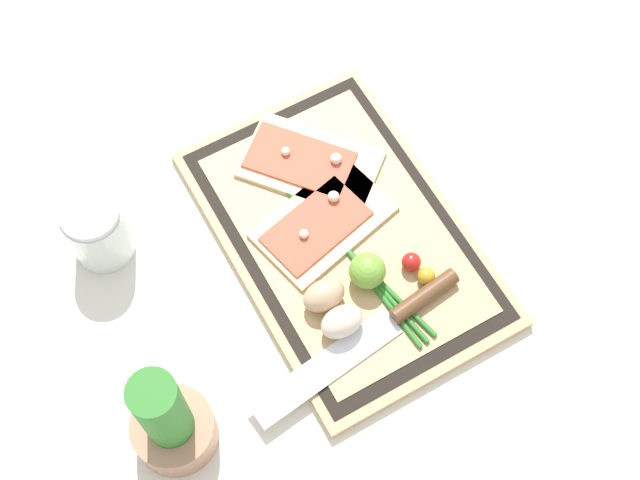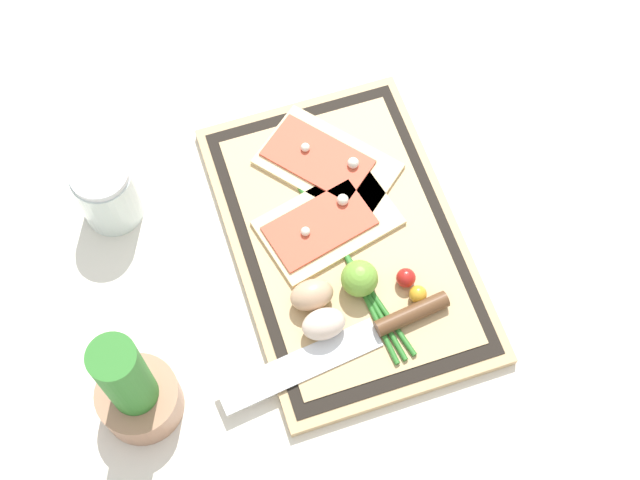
{
  "view_description": "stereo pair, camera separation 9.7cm",
  "coord_description": "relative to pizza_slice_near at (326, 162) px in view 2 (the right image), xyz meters",
  "views": [
    {
      "loc": [
        -0.44,
        0.28,
        1.1
      ],
      "look_at": [
        0.0,
        0.04,
        0.04
      ],
      "focal_mm": 50.0,
      "sensor_mm": 36.0,
      "label": 1
    },
    {
      "loc": [
        -0.48,
        0.2,
        1.1
      ],
      "look_at": [
        0.0,
        0.04,
        0.04
      ],
      "focal_mm": 50.0,
      "sensor_mm": 36.0,
      "label": 2
    }
  ],
  "objects": [
    {
      "name": "ground_plane",
      "position": [
        -0.12,
        0.01,
        -0.02
      ],
      "size": [
        6.0,
        6.0,
        0.0
      ],
      "primitive_type": "plane",
      "color": "silver"
    },
    {
      "name": "pizza_slice_far",
      "position": [
        -0.09,
        0.03,
        0.0
      ],
      "size": [
        0.15,
        0.2,
        0.02
      ],
      "color": "beige",
      "rests_on": "cutting_board"
    },
    {
      "name": "herb_pot",
      "position": [
        -0.25,
        0.32,
        0.05
      ],
      "size": [
        0.1,
        0.1,
        0.2
      ],
      "color": "#AD7A5B",
      "rests_on": "ground_plane"
    },
    {
      "name": "cherry_tomato_red",
      "position": [
        -0.2,
        -0.04,
        0.01
      ],
      "size": [
        0.03,
        0.03,
        0.03
      ],
      "primitive_type": "sphere",
      "color": "red",
      "rests_on": "cutting_board"
    },
    {
      "name": "lime",
      "position": [
        -0.19,
        0.02,
        0.02
      ],
      "size": [
        0.05,
        0.05,
        0.05
      ],
      "primitive_type": "sphere",
      "color": "#70A838",
      "rests_on": "cutting_board"
    },
    {
      "name": "scallion_bunch",
      "position": [
        -0.14,
        0.02,
        -0.0
      ],
      "size": [
        0.33,
        0.08,
        0.01
      ],
      "color": "#2D7528",
      "rests_on": "cutting_board"
    },
    {
      "name": "egg_brown",
      "position": [
        -0.19,
        0.08,
        0.01
      ],
      "size": [
        0.04,
        0.06,
        0.04
      ],
      "primitive_type": "ellipsoid",
      "color": "tan",
      "rests_on": "cutting_board"
    },
    {
      "name": "cutting_board",
      "position": [
        -0.12,
        0.01,
        -0.01
      ],
      "size": [
        0.46,
        0.3,
        0.02
      ],
      "color": "tan",
      "rests_on": "ground_plane"
    },
    {
      "name": "sauce_jar",
      "position": [
        0.03,
        0.3,
        0.02
      ],
      "size": [
        0.08,
        0.08,
        0.11
      ],
      "color": "silver",
      "rests_on": "ground_plane"
    },
    {
      "name": "knife",
      "position": [
        -0.26,
        0.02,
        0.0
      ],
      "size": [
        0.07,
        0.32,
        0.02
      ],
      "color": "silver",
      "rests_on": "cutting_board"
    },
    {
      "name": "cherry_tomato_yellow",
      "position": [
        -0.23,
        -0.05,
        0.01
      ],
      "size": [
        0.02,
        0.02,
        0.02
      ],
      "primitive_type": "sphere",
      "color": "gold",
      "rests_on": "cutting_board"
    },
    {
      "name": "pizza_slice_near",
      "position": [
        0.0,
        0.0,
        0.0
      ],
      "size": [
        0.21,
        0.2,
        0.02
      ],
      "color": "beige",
      "rests_on": "cutting_board"
    },
    {
      "name": "egg_pink",
      "position": [
        -0.23,
        0.08,
        0.01
      ],
      "size": [
        0.04,
        0.06,
        0.04
      ],
      "primitive_type": "ellipsoid",
      "color": "beige",
      "rests_on": "cutting_board"
    }
  ]
}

